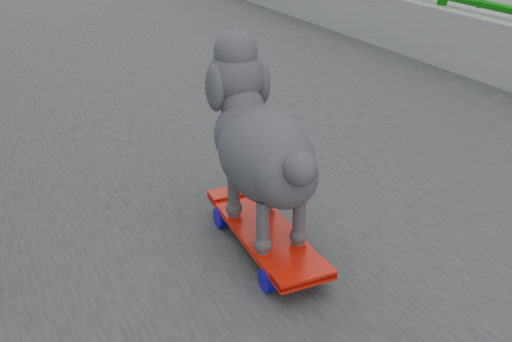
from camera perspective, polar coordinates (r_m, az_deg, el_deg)
The scene contains 2 objects.
skateboard at distance 1.63m, azimuth 0.85°, elevation -6.03°, with size 0.19×0.52×0.07m.
poodle at distance 1.53m, azimuth 0.47°, elevation 2.69°, with size 0.25×0.54×0.45m.
Camera 1 is at (-1.07, 1.58, 7.92)m, focal length 42.00 mm.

